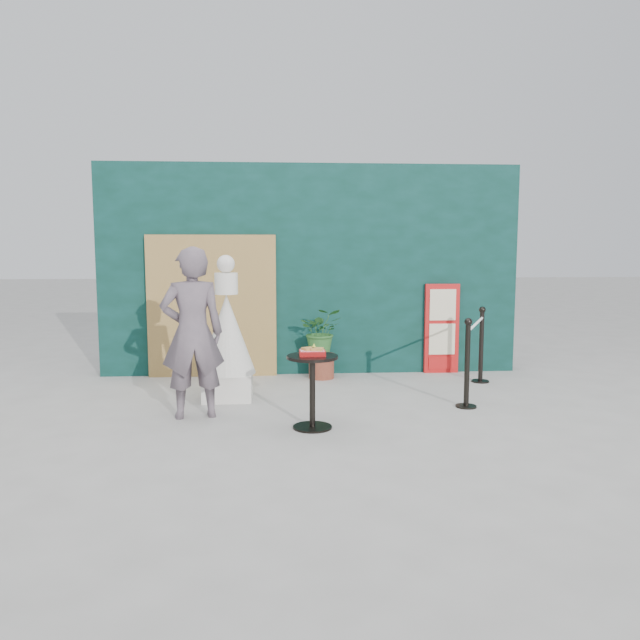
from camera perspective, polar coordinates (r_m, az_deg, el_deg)
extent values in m
plane|color=#ADAAA5|center=(6.18, 0.81, -10.58)|extent=(60.00, 60.00, 0.00)
cube|color=#0A2D25|center=(9.04, -0.88, 4.61)|extent=(6.00, 0.30, 3.00)
cube|color=tan|center=(8.90, -9.84, 1.25)|extent=(1.80, 0.08, 2.00)
imported|color=slate|center=(6.79, -11.59, -1.17)|extent=(0.75, 0.57, 1.84)
cube|color=red|center=(9.23, 11.05, -0.77)|extent=(0.50, 0.06, 1.30)
cube|color=beige|center=(9.16, 11.16, 1.37)|extent=(0.38, 0.02, 0.45)
cube|color=beige|center=(9.22, 11.09, -1.72)|extent=(0.38, 0.02, 0.45)
cube|color=red|center=(9.28, 11.04, -3.86)|extent=(0.38, 0.02, 0.18)
cube|color=white|center=(7.68, -8.41, -5.95)|extent=(0.58, 0.58, 0.32)
cone|color=beige|center=(7.57, -8.50, -1.25)|extent=(0.68, 0.68, 0.95)
cylinder|color=white|center=(7.51, -8.58, 3.32)|extent=(0.28, 0.28, 0.25)
sphere|color=white|center=(7.50, -8.61, 5.09)|extent=(0.21, 0.21, 0.21)
cylinder|color=black|center=(6.44, -0.70, -9.76)|extent=(0.40, 0.40, 0.02)
cylinder|color=black|center=(6.35, -0.70, -6.73)|extent=(0.06, 0.06, 0.72)
cylinder|color=black|center=(6.27, -0.71, -3.40)|extent=(0.52, 0.52, 0.03)
cube|color=#AC1212|center=(6.27, -0.71, -3.04)|extent=(0.26, 0.19, 0.05)
cube|color=red|center=(6.26, -0.71, -2.79)|extent=(0.24, 0.17, 0.00)
cube|color=gold|center=(6.27, -1.08, -2.64)|extent=(0.15, 0.14, 0.02)
cube|color=#DCB950|center=(6.24, -0.24, -2.68)|extent=(0.13, 0.13, 0.02)
cone|color=yellow|center=(6.31, -0.55, -2.42)|extent=(0.06, 0.06, 0.06)
cylinder|color=brown|center=(8.75, 0.13, -4.39)|extent=(0.35, 0.35, 0.29)
cylinder|color=#973B31|center=(8.72, 0.13, -3.28)|extent=(0.39, 0.39, 0.05)
imported|color=#2A6129|center=(8.67, 0.13, -1.02)|extent=(0.58, 0.51, 0.65)
cylinder|color=black|center=(7.43, 13.20, -7.68)|extent=(0.24, 0.24, 0.02)
cylinder|color=black|center=(7.33, 13.30, -4.12)|extent=(0.06, 0.06, 0.96)
sphere|color=black|center=(7.25, 13.41, -0.16)|extent=(0.09, 0.09, 0.09)
cylinder|color=black|center=(8.82, 14.44, -5.44)|extent=(0.24, 0.24, 0.02)
cylinder|color=black|center=(8.73, 14.53, -2.42)|extent=(0.06, 0.06, 0.96)
sphere|color=black|center=(8.67, 14.63, 0.91)|extent=(0.09, 0.09, 0.09)
cylinder|color=white|center=(7.97, 14.05, -0.36)|extent=(0.63, 1.31, 0.03)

